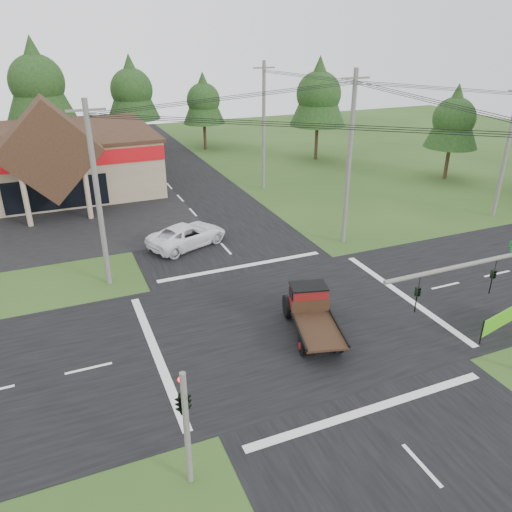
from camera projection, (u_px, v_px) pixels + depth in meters
ground at (292, 322)px, 25.52m from camera, size 120.00×120.00×0.00m
road_ns at (292, 322)px, 25.52m from camera, size 12.00×120.00×0.02m
road_ew at (292, 322)px, 25.52m from camera, size 120.00×12.00×0.02m
parking_apron at (5, 233)px, 36.51m from camera, size 28.00×14.00×0.02m
traffic_signal_corner at (183, 393)px, 15.28m from camera, size 0.53×2.48×4.40m
utility_pole_nw at (98, 195)px, 27.16m from camera, size 2.00×0.30×10.50m
utility_pole_ne at (349, 159)px, 32.58m from camera, size 2.00×0.30×11.50m
utility_pole_far at (506, 150)px, 37.78m from camera, size 2.00×0.30×10.20m
utility_pole_n at (264, 126)px, 44.38m from camera, size 2.00×0.30×11.20m
tree_row_c at (36, 79)px, 52.72m from camera, size 7.28×7.28×13.13m
tree_row_d at (131, 88)px, 57.64m from camera, size 6.16×6.16×11.11m
tree_row_e at (203, 98)px, 59.34m from camera, size 5.04×5.04×9.09m
tree_side_ne at (319, 92)px, 53.92m from camera, size 6.16×6.16×11.11m
tree_side_e_near at (454, 117)px, 47.24m from camera, size 5.04×5.04×9.09m
antique_flatbed_truck at (313, 315)px, 24.01m from camera, size 3.26×5.61×2.21m
roadside_banner at (503, 320)px, 24.44m from camera, size 3.67×0.93×1.28m
white_pickup at (187, 235)px, 34.12m from camera, size 6.21×4.54×1.57m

